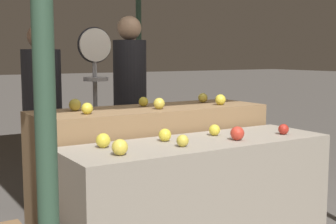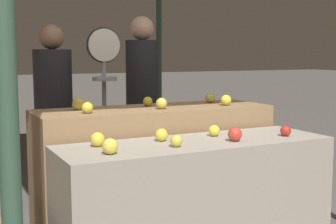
{
  "view_description": "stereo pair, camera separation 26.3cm",
  "coord_description": "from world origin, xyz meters",
  "views": [
    {
      "loc": [
        -1.65,
        -2.29,
        1.33
      ],
      "look_at": [
        -0.05,
        0.3,
        0.95
      ],
      "focal_mm": 50.0,
      "sensor_mm": 36.0,
      "label": 1
    },
    {
      "loc": [
        -1.42,
        -2.42,
        1.33
      ],
      "look_at": [
        -0.05,
        0.3,
        0.95
      ],
      "focal_mm": 50.0,
      "sensor_mm": 36.0,
      "label": 2
    }
  ],
  "objects": [
    {
      "name": "apple_back_5",
      "position": [
        0.53,
        0.7,
        0.99
      ],
      "size": [
        0.07,
        0.07,
        0.07
      ],
      "primitive_type": "sphere",
      "color": "gold",
      "rests_on": "display_counter_back"
    },
    {
      "name": "display_counter_front",
      "position": [
        0.0,
        0.0,
        0.4
      ],
      "size": [
        1.71,
        0.55,
        0.8
      ],
      "primitive_type": "cube",
      "color": "gray",
      "rests_on": "ground_plane"
    },
    {
      "name": "apple_back_0",
      "position": [
        -0.53,
        0.49,
        0.99
      ],
      "size": [
        0.07,
        0.07,
        0.07
      ],
      "primitive_type": "sphere",
      "color": "gold",
      "rests_on": "display_counter_back"
    },
    {
      "name": "produce_scale",
      "position": [
        -0.16,
        1.24,
        1.13
      ],
      "size": [
        0.29,
        0.2,
        1.55
      ],
      "color": "#99999E",
      "rests_on": "ground_plane"
    },
    {
      "name": "person_vendor_at_scale",
      "position": [
        -0.51,
        1.51,
        0.92
      ],
      "size": [
        0.41,
        0.41,
        1.58
      ],
      "rotation": [
        0.0,
        0.0,
        3.51
      ],
      "color": "#2D2D38",
      "rests_on": "ground_plane"
    },
    {
      "name": "display_counter_back",
      "position": [
        0.0,
        0.6,
        0.48
      ],
      "size": [
        1.71,
        0.55,
        0.95
      ],
      "primitive_type": "cube",
      "color": "olive",
      "rests_on": "ground_plane"
    },
    {
      "name": "apple_front_0",
      "position": [
        -0.6,
        -0.11,
        0.85
      ],
      "size": [
        0.09,
        0.09,
        0.09
      ],
      "primitive_type": "sphere",
      "color": "yellow",
      "rests_on": "display_counter_front"
    },
    {
      "name": "apple_back_4",
      "position": [
        -0.01,
        0.7,
        0.99
      ],
      "size": [
        0.07,
        0.07,
        0.07
      ],
      "primitive_type": "sphere",
      "color": "gold",
      "rests_on": "display_counter_back"
    },
    {
      "name": "apple_back_3",
      "position": [
        -0.54,
        0.7,
        0.99
      ],
      "size": [
        0.08,
        0.08,
        0.08
      ],
      "primitive_type": "sphere",
      "color": "gold",
      "rests_on": "display_counter_back"
    },
    {
      "name": "apple_back_2",
      "position": [
        0.53,
        0.48,
        0.99
      ],
      "size": [
        0.08,
        0.08,
        0.08
      ],
      "primitive_type": "sphere",
      "color": "gold",
      "rests_on": "display_counter_back"
    },
    {
      "name": "apple_front_5",
      "position": [
        -0.19,
        0.1,
        0.84
      ],
      "size": [
        0.08,
        0.08,
        0.08
      ],
      "primitive_type": "sphere",
      "color": "gold",
      "rests_on": "display_counter_front"
    },
    {
      "name": "apple_front_6",
      "position": [
        0.19,
        0.1,
        0.84
      ],
      "size": [
        0.07,
        0.07,
        0.07
      ],
      "primitive_type": "sphere",
      "color": "gold",
      "rests_on": "display_counter_front"
    },
    {
      "name": "apple_front_1",
      "position": [
        -0.19,
        -0.1,
        0.84
      ],
      "size": [
        0.07,
        0.07,
        0.07
      ],
      "primitive_type": "sphere",
      "color": "gold",
      "rests_on": "display_counter_front"
    },
    {
      "name": "person_customer_left",
      "position": [
        0.35,
        1.61,
        0.99
      ],
      "size": [
        0.4,
        0.4,
        1.68
      ],
      "rotation": [
        0.0,
        0.0,
        2.77
      ],
      "color": "#2D2D38",
      "rests_on": "ground_plane"
    },
    {
      "name": "apple_front_4",
      "position": [
        -0.59,
        0.12,
        0.85
      ],
      "size": [
        0.08,
        0.08,
        0.08
      ],
      "primitive_type": "sphere",
      "color": "gold",
      "rests_on": "display_counter_front"
    },
    {
      "name": "apple_front_2",
      "position": [
        0.21,
        -0.1,
        0.85
      ],
      "size": [
        0.09,
        0.09,
        0.09
      ],
      "primitive_type": "sphere",
      "color": "red",
      "rests_on": "display_counter_front"
    },
    {
      "name": "apple_front_3",
      "position": [
        0.6,
        -0.1,
        0.84
      ],
      "size": [
        0.07,
        0.07,
        0.07
      ],
      "primitive_type": "sphere",
      "color": "#AD281E",
      "rests_on": "display_counter_front"
    },
    {
      "name": "apple_back_1",
      "position": [
        0.0,
        0.49,
        0.99
      ],
      "size": [
        0.08,
        0.08,
        0.08
      ],
      "primitive_type": "sphere",
      "color": "gold",
      "rests_on": "display_counter_back"
    }
  ]
}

